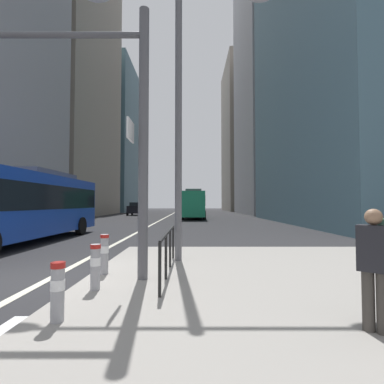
{
  "coord_description": "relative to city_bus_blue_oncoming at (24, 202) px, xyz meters",
  "views": [
    {
      "loc": [
        3.37,
        -7.05,
        1.78
      ],
      "look_at": [
        3.15,
        38.66,
        3.59
      ],
      "focal_mm": 27.23,
      "sensor_mm": 36.0,
      "label": 1
    }
  ],
  "objects": [
    {
      "name": "ground_plane",
      "position": [
        4.22,
        14.1,
        -1.84
      ],
      "size": [
        160.0,
        160.0,
        0.0
      ],
      "primitive_type": "plane",
      "color": "#28282B"
    },
    {
      "name": "median_island",
      "position": [
        9.72,
        -6.9,
        -1.76
      ],
      "size": [
        9.0,
        10.0,
        0.15
      ],
      "primitive_type": "cube",
      "color": "gray",
      "rests_on": "ground"
    },
    {
      "name": "lane_centre_line",
      "position": [
        4.22,
        24.1,
        -1.83
      ],
      "size": [
        0.2,
        80.0,
        0.01
      ],
      "primitive_type": "cube",
      "color": "beige",
      "rests_on": "ground"
    },
    {
      "name": "office_tower_left_mid",
      "position": [
        -11.78,
        29.97,
        21.14
      ],
      "size": [
        12.26,
        21.18,
        45.95
      ],
      "primitive_type": "cube",
      "color": "gray",
      "rests_on": "ground"
    },
    {
      "name": "office_tower_left_far",
      "position": [
        -11.78,
        54.12,
        14.26
      ],
      "size": [
        12.8,
        23.12,
        32.19
      ],
      "primitive_type": "cube",
      "color": "slate",
      "rests_on": "ground"
    },
    {
      "name": "office_tower_right_near",
      "position": [
        21.22,
        13.05,
        18.26
      ],
      "size": [
        10.68,
        23.46,
        40.18
      ],
      "primitive_type": "cube",
      "color": "slate",
      "rests_on": "ground"
    },
    {
      "name": "office_tower_right_mid",
      "position": [
        21.22,
        36.5,
        21.96
      ],
      "size": [
        10.17,
        18.56,
        47.59
      ],
      "primitive_type": "cube",
      "color": "#9E9EA3",
      "rests_on": "ground"
    },
    {
      "name": "office_tower_right_far",
      "position": [
        21.22,
        58.51,
        16.24
      ],
      "size": [
        10.84,
        18.83,
        36.15
      ],
      "primitive_type": "cube",
      "color": "gray",
      "rests_on": "ground"
    },
    {
      "name": "city_bus_blue_oncoming",
      "position": [
        0.0,
        0.0,
        0.0
      ],
      "size": [
        2.86,
        11.56,
        3.4
      ],
      "color": "#14389E",
      "rests_on": "ground"
    },
    {
      "name": "city_bus_red_receding",
      "position": [
        7.84,
        22.43,
        -0.0
      ],
      "size": [
        2.89,
        11.08,
        3.4
      ],
      "color": "#198456",
      "rests_on": "ground"
    },
    {
      "name": "car_oncoming_mid",
      "position": [
        -1.0,
        31.53,
        -0.85
      ],
      "size": [
        2.14,
        4.36,
        1.94
      ],
      "color": "black",
      "rests_on": "ground"
    },
    {
      "name": "car_receding_near",
      "position": [
        7.33,
        47.16,
        -0.85
      ],
      "size": [
        2.08,
        4.12,
        1.94
      ],
      "color": "silver",
      "rests_on": "ground"
    },
    {
      "name": "traffic_signal_gantry",
      "position": [
        4.78,
        -6.61,
        2.23
      ],
      "size": [
        5.34,
        0.65,
        6.0
      ],
      "color": "#515156",
      "rests_on": "median_island"
    },
    {
      "name": "street_lamp_post",
      "position": [
        7.19,
        -4.53,
        3.45
      ],
      "size": [
        5.5,
        0.32,
        8.0
      ],
      "color": "#56565B",
      "rests_on": "median_island"
    },
    {
      "name": "bollard_left",
      "position": [
        5.72,
        -8.87,
        -1.23
      ],
      "size": [
        0.2,
        0.2,
        0.82
      ],
      "color": "#99999E",
      "rests_on": "median_island"
    },
    {
      "name": "bollard_right",
      "position": [
        5.75,
        -7.38,
        -1.21
      ],
      "size": [
        0.2,
        0.2,
        0.86
      ],
      "color": "#99999E",
      "rests_on": "median_island"
    },
    {
      "name": "bollard_back",
      "position": [
        5.56,
        -6.16,
        -1.18
      ],
      "size": [
        0.2,
        0.2,
        0.91
      ],
      "color": "#99999E",
      "rests_on": "median_island"
    },
    {
      "name": "pedestrian_railing",
      "position": [
        7.02,
        -6.0,
        -0.98
      ],
      "size": [
        0.06,
        3.68,
        0.98
      ],
      "color": "black",
      "rests_on": "median_island"
    },
    {
      "name": "pedestrian_walking",
      "position": [
        9.93,
        -9.2,
        -0.83
      ],
      "size": [
        0.45,
        0.43,
        1.57
      ],
      "color": "#423D38",
      "rests_on": "median_island"
    }
  ]
}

